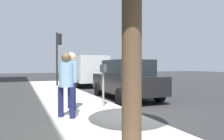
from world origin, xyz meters
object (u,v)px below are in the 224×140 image
at_px(traffic_signal, 58,50).
at_px(parking_meter, 103,76).
at_px(pedestrian_bystander, 66,80).
at_px(parked_sedan_near, 126,79).
at_px(parked_van_far, 85,69).
at_px(pedestrian_at_meter, 72,76).

bearing_deg(traffic_signal, parking_meter, -178.89).
distance_m(pedestrian_bystander, parked_sedan_near, 4.61).
relative_size(parked_sedan_near, traffic_signal, 1.24).
distance_m(parked_van_far, traffic_signal, 2.58).
bearing_deg(parked_sedan_near, traffic_signal, 18.60).
bearing_deg(traffic_signal, pedestrian_at_meter, 173.59).
bearing_deg(pedestrian_at_meter, pedestrian_bystander, -112.83).
relative_size(parking_meter, traffic_signal, 0.39).
xyz_separation_m(parked_sedan_near, traffic_signal, (6.11, 2.06, 1.68)).
bearing_deg(traffic_signal, parked_van_far, -68.34).
relative_size(pedestrian_bystander, parked_sedan_near, 0.38).
distance_m(parking_meter, parked_van_far, 9.19).
distance_m(parked_sedan_near, parked_van_far, 6.94).
height_order(parking_meter, parked_sedan_near, parked_sedan_near).
bearing_deg(parked_van_far, parking_meter, 168.08).
height_order(pedestrian_bystander, traffic_signal, traffic_signal).
relative_size(parking_meter, parked_sedan_near, 0.32).
bearing_deg(parking_meter, pedestrian_bystander, 127.01).
xyz_separation_m(pedestrian_at_meter, traffic_signal, (8.24, -0.93, 1.37)).
bearing_deg(traffic_signal, pedestrian_bystander, 172.07).
xyz_separation_m(parking_meter, parked_sedan_near, (2.07, -1.90, -0.27)).
relative_size(pedestrian_at_meter, pedestrian_bystander, 1.04).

